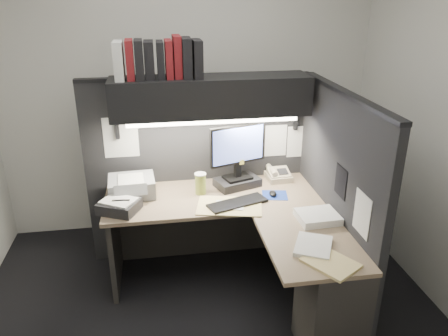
{
  "coord_description": "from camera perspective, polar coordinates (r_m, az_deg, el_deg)",
  "views": [
    {
      "loc": [
        -0.31,
        -2.58,
        2.28
      ],
      "look_at": [
        0.19,
        0.51,
        0.98
      ],
      "focal_mm": 35.0,
      "sensor_mm": 36.0,
      "label": 1
    }
  ],
  "objects": [
    {
      "name": "overhead_shelf",
      "position": [
        3.45,
        -1.74,
        9.4
      ],
      "size": [
        1.55,
        0.34,
        0.3
      ],
      "primitive_type": "cube",
      "color": "black",
      "rests_on": "partition_back"
    },
    {
      "name": "keyboard",
      "position": [
        3.38,
        1.76,
        -4.61
      ],
      "size": [
        0.49,
        0.3,
        0.02
      ],
      "primitive_type": "cube",
      "rotation": [
        0.0,
        0.0,
        0.34
      ],
      "color": "black",
      "rests_on": "desk"
    },
    {
      "name": "binder_row",
      "position": [
        3.37,
        -8.48,
        13.9
      ],
      "size": [
        0.64,
        0.25,
        0.31
      ],
      "color": "silver",
      "rests_on": "overhead_shelf"
    },
    {
      "name": "pinned_papers",
      "position": [
        3.45,
        3.66,
        1.62
      ],
      "size": [
        1.76,
        1.31,
        0.51
      ],
      "color": "white",
      "rests_on": "partition_back"
    },
    {
      "name": "floor",
      "position": [
        3.45,
        -1.86,
        -18.81
      ],
      "size": [
        3.5,
        3.5,
        0.0
      ],
      "primitive_type": "plane",
      "color": "black",
      "rests_on": "ground"
    },
    {
      "name": "partition_back",
      "position": [
        3.82,
        -3.39,
        -0.33
      ],
      "size": [
        1.9,
        0.06,
        1.6
      ],
      "primitive_type": "cube",
      "color": "black",
      "rests_on": "floor"
    },
    {
      "name": "mousepad",
      "position": [
        3.55,
        6.64,
        -3.54
      ],
      "size": [
        0.23,
        0.22,
        0.0
      ],
      "primitive_type": "cube",
      "rotation": [
        0.0,
        0.0,
        -0.2
      ],
      "color": "navy",
      "rests_on": "desk"
    },
    {
      "name": "paper_stack_a",
      "position": [
        3.22,
        12.14,
        -6.25
      ],
      "size": [
        0.3,
        0.25,
        0.05
      ],
      "primitive_type": "cube",
      "rotation": [
        0.0,
        0.0,
        0.05
      ],
      "color": "white",
      "rests_on": "desk"
    },
    {
      "name": "paper_stack_b",
      "position": [
        2.9,
        11.58,
        -9.96
      ],
      "size": [
        0.32,
        0.35,
        0.03
      ],
      "primitive_type": "cube",
      "rotation": [
        0.0,
        0.0,
        -0.46
      ],
      "color": "white",
      "rests_on": "desk"
    },
    {
      "name": "wall_front",
      "position": [
        1.46,
        5.57,
        -17.2
      ],
      "size": [
        3.5,
        0.04,
        2.7
      ],
      "primitive_type": "cube",
      "color": "silver",
      "rests_on": "floor"
    },
    {
      "name": "manila_stack",
      "position": [
        2.78,
        13.76,
        -11.95
      ],
      "size": [
        0.36,
        0.38,
        0.02
      ],
      "primitive_type": "cube",
      "rotation": [
        0.0,
        0.0,
        0.57
      ],
      "color": "#DDC67C",
      "rests_on": "desk"
    },
    {
      "name": "wall_back",
      "position": [
        4.19,
        -4.82,
        9.59
      ],
      "size": [
        3.5,
        0.04,
        2.7
      ],
      "primitive_type": "cube",
      "color": "silver",
      "rests_on": "floor"
    },
    {
      "name": "desk",
      "position": [
        3.25,
        5.68,
        -12.07
      ],
      "size": [
        1.7,
        1.53,
        0.73
      ],
      "color": "#7E6250",
      "rests_on": "floor"
    },
    {
      "name": "notebook_stack",
      "position": [
        3.36,
        -13.53,
        -4.88
      ],
      "size": [
        0.35,
        0.33,
        0.08
      ],
      "primitive_type": "cube",
      "rotation": [
        0.0,
        0.0,
        -0.45
      ],
      "color": "black",
      "rests_on": "desk"
    },
    {
      "name": "telephone",
      "position": [
        3.83,
        7.12,
        -0.93
      ],
      "size": [
        0.21,
        0.22,
        0.08
      ],
      "primitive_type": "cube",
      "rotation": [
        0.0,
        0.0,
        0.05
      ],
      "color": "beige",
      "rests_on": "desk"
    },
    {
      "name": "printer",
      "position": [
        3.58,
        -11.95,
        -2.37
      ],
      "size": [
        0.38,
        0.33,
        0.14
      ],
      "primitive_type": "cube",
      "rotation": [
        0.0,
        0.0,
        0.06
      ],
      "color": "#939699",
      "rests_on": "desk"
    },
    {
      "name": "mouse",
      "position": [
        3.53,
        6.4,
        -3.32
      ],
      "size": [
        0.08,
        0.1,
        0.04
      ],
      "primitive_type": "ellipsoid",
      "rotation": [
        0.0,
        0.0,
        -0.18
      ],
      "color": "black",
      "rests_on": "mousepad"
    },
    {
      "name": "monitor",
      "position": [
        3.6,
        1.8,
        0.71
      ],
      "size": [
        0.48,
        0.32,
        0.54
      ],
      "rotation": [
        0.0,
        0.0,
        0.32
      ],
      "color": "black",
      "rests_on": "desk"
    },
    {
      "name": "open_folder",
      "position": [
        3.35,
        0.72,
        -4.98
      ],
      "size": [
        0.55,
        0.42,
        0.01
      ],
      "primitive_type": "cube",
      "rotation": [
        0.0,
        0.0,
        -0.22
      ],
      "color": "#DDC67C",
      "rests_on": "desk"
    },
    {
      "name": "partition_right",
      "position": [
        3.39,
        14.27,
        -4.17
      ],
      "size": [
        0.06,
        1.5,
        1.6
      ],
      "primitive_type": "cube",
      "color": "black",
      "rests_on": "floor"
    },
    {
      "name": "task_light_tube",
      "position": [
        3.35,
        -1.39,
        6.04
      ],
      "size": [
        1.32,
        0.04,
        0.04
      ],
      "primitive_type": "cylinder",
      "rotation": [
        0.0,
        1.57,
        0.0
      ],
      "color": "white",
      "rests_on": "overhead_shelf"
    },
    {
      "name": "coffee_cup",
      "position": [
        3.53,
        -3.08,
        -2.11
      ],
      "size": [
        0.1,
        0.1,
        0.17
      ],
      "primitive_type": "cylinder",
      "rotation": [
        0.0,
        0.0,
        0.12
      ],
      "color": "#AFB849",
      "rests_on": "desk"
    }
  ]
}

